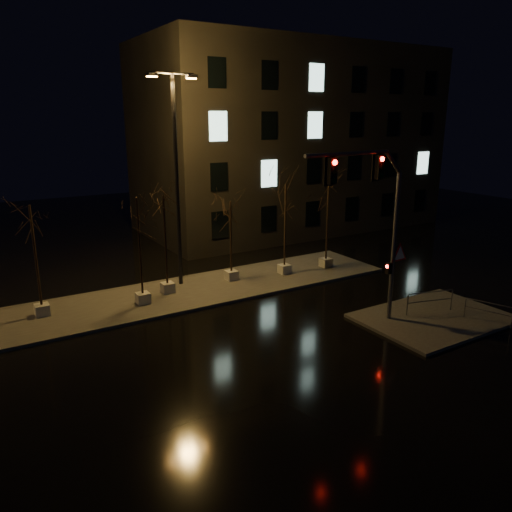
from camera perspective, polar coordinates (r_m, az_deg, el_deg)
ground at (r=23.36m, az=0.88°, el=-8.11°), size 90.00×90.00×0.00m
median at (r=28.23m, az=-5.65°, el=-3.74°), size 22.00×5.00×0.15m
sidewalk_corner at (r=25.66m, az=19.67°, el=-6.66°), size 7.00×5.00×0.15m
building at (r=44.17m, az=3.89°, el=13.14°), size 25.00×12.00×15.00m
tree_0 at (r=25.24m, az=-24.19°, el=2.68°), size 1.80×1.80×5.53m
tree_1 at (r=25.27m, az=-13.34°, el=3.85°), size 1.80×1.80×5.64m
tree_2 at (r=26.64m, az=-10.45°, el=4.32°), size 1.80×1.80×5.47m
tree_3 at (r=28.49m, az=-2.92°, el=4.23°), size 1.80×1.80×4.78m
tree_4 at (r=29.61m, az=3.38°, el=5.90°), size 1.80×1.80×5.62m
tree_5 at (r=31.25m, az=8.25°, el=6.46°), size 1.80×1.80×5.74m
traffic_signal_mast at (r=22.37m, az=13.72°, el=4.74°), size 6.48×0.59×7.92m
streetlight_main at (r=27.66m, az=-9.12°, el=9.98°), size 2.87×0.62×11.47m
guard_rail_a at (r=25.77m, az=19.28°, el=-4.65°), size 2.44×0.72×1.09m
guard_rail_b at (r=25.59m, az=25.03°, el=-5.58°), size 0.75×2.00×1.00m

